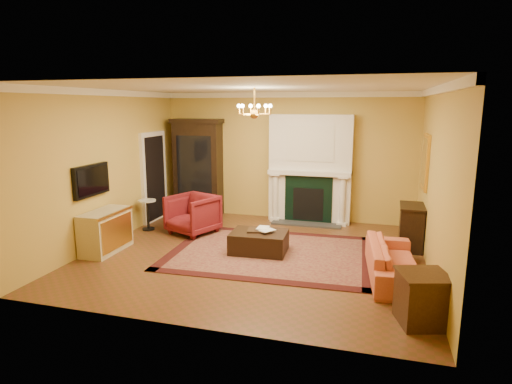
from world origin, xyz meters
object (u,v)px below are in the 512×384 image
at_px(end_table, 422,300).
at_px(pedestal_table, 148,213).
at_px(commode, 106,231).
at_px(coral_sofa, 394,255).
at_px(console_table, 411,228).
at_px(wingback_armchair, 193,212).
at_px(china_cabinet, 198,170).
at_px(leather_ottoman, 259,242).

bearing_deg(end_table, pedestal_table, 152.99).
relative_size(commode, coral_sofa, 0.55).
xyz_separation_m(pedestal_table, console_table, (5.48, 0.25, 0.02)).
relative_size(pedestal_table, console_table, 0.82).
bearing_deg(wingback_armchair, china_cabinet, 130.96).
relative_size(wingback_armchair, coral_sofa, 0.48).
relative_size(coral_sofa, end_table, 3.03).
relative_size(wingback_armchair, console_table, 1.12).
bearing_deg(china_cabinet, leather_ottoman, -48.75).
distance_m(wingback_armchair, end_table, 5.19).
distance_m(commode, console_table, 5.78).
xyz_separation_m(wingback_armchair, coral_sofa, (4.07, -1.37, -0.08)).
distance_m(end_table, console_table, 3.01).
height_order(commode, console_table, console_table).
height_order(china_cabinet, leather_ottoman, china_cabinet).
height_order(wingback_armchair, console_table, wingback_armchair).
height_order(pedestal_table, end_table, pedestal_table).
xyz_separation_m(wingback_armchair, console_table, (4.43, 0.21, -0.05)).
bearing_deg(end_table, coral_sofa, 101.61).
bearing_deg(console_table, commode, -160.77).
relative_size(commode, console_table, 1.28).
relative_size(china_cabinet, commode, 2.17).
relative_size(china_cabinet, leather_ottoman, 2.23).
distance_m(end_table, leather_ottoman, 3.34).
height_order(china_cabinet, console_table, china_cabinet).
bearing_deg(coral_sofa, pedestal_table, 70.03).
xyz_separation_m(commode, end_table, (5.45, -1.28, -0.07)).
relative_size(wingback_armchair, leather_ottoman, 0.90).
xyz_separation_m(china_cabinet, leather_ottoman, (2.22, -2.36, -0.93)).
height_order(wingback_armchair, pedestal_table, wingback_armchair).
height_order(console_table, leather_ottoman, console_table).
bearing_deg(wingback_armchair, commode, -102.94).
bearing_deg(pedestal_table, commode, -91.16).
height_order(pedestal_table, console_table, console_table).
distance_m(wingback_armchair, console_table, 4.43).
bearing_deg(pedestal_table, console_table, 2.61).
distance_m(china_cabinet, commode, 3.22).
xyz_separation_m(coral_sofa, end_table, (0.29, -1.43, -0.06)).
relative_size(coral_sofa, leather_ottoman, 1.88).
height_order(coral_sofa, end_table, coral_sofa).
bearing_deg(wingback_armchair, coral_sofa, 3.91).
bearing_deg(wingback_armchair, console_table, 25.27).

